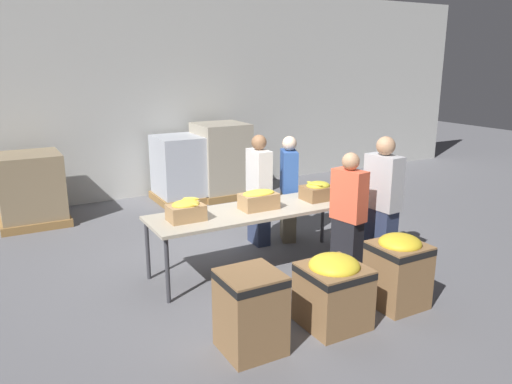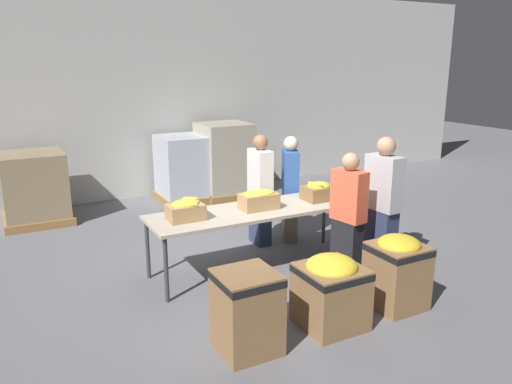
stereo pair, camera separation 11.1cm
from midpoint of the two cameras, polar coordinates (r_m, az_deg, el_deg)
name	(u,v)px [view 2 (the right image)]	position (r m, az deg, el deg)	size (l,w,h in m)	color
ground_plane	(256,268)	(6.60, 0.51, -8.67)	(30.00, 30.00, 0.00)	slate
wall_back	(153,94)	(10.00, -11.36, 10.95)	(16.00, 0.08, 4.00)	#B7B7B2
sorting_table	(256,213)	(6.33, 0.53, -2.39)	(2.77, 0.84, 0.81)	#B2A893
banana_box_0	(185,210)	(5.91, -7.53, -2.02)	(0.42, 0.33, 0.26)	tan
banana_box_1	(259,199)	(6.29, 0.83, -0.82)	(0.47, 0.29, 0.25)	tan
banana_box_2	(319,191)	(6.76, 7.64, 0.13)	(0.41, 0.34, 0.26)	olive
volunteer_0	(290,190)	(7.37, 4.34, 0.27)	(0.37, 0.47, 1.57)	#6B604C
volunteer_1	(382,206)	(6.44, 14.71, -1.58)	(0.27, 0.48, 1.74)	#2D3856
volunteer_2	(348,217)	(6.17, 10.98, -2.86)	(0.29, 0.46, 1.58)	black
volunteer_3	(260,191)	(7.20, 0.92, 0.15)	(0.24, 0.44, 1.62)	#2D3856
donation_bin_0	(247,309)	(4.70, -0.37, -13.26)	(0.54, 0.54, 0.78)	olive
donation_bin_1	(331,289)	(5.17, 9.17, -10.92)	(0.61, 0.61, 0.76)	olive
donation_bin_2	(397,269)	(5.69, 16.37, -8.47)	(0.54, 0.54, 0.82)	olive
pallet_stack_0	(185,169)	(9.65, -7.74, 2.64)	(1.05, 1.05, 1.25)	olive
pallet_stack_1	(225,161)	(9.86, -3.29, 3.61)	(1.03, 1.03, 1.45)	olive
pallet_stack_2	(35,189)	(8.99, -23.62, 0.37)	(1.06, 1.06, 1.17)	olive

